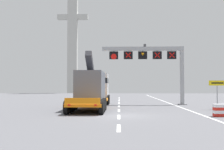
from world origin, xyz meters
The scene contains 8 objects.
ground centered at (0.00, 0.00, 0.00)m, with size 112.00×112.00×0.00m, color #5B5B60.
lane_markings centered at (-0.08, 11.55, 0.01)m, with size 0.20×37.71×0.01m.
edge_line_right centered at (6.20, 12.00, 0.01)m, with size 0.20×63.00×0.01m, color silver.
overhead_lane_gantry centered at (3.94, 11.62, 5.43)m, with size 9.80×0.90×7.10m.
heavy_haul_truck_orange centered at (-2.73, 7.89, 1.99)m, with size 3.05×14.07×5.30m.
exit_sign_yellow centered at (9.15, 5.45, 2.05)m, with size 1.55×0.15×2.70m.
crash_barrier_striped centered at (7.25, -0.53, 0.45)m, with size 1.03×0.57×0.90m.
bridge_pylon_distant centered at (-13.81, 59.18, 18.44)m, with size 9.00×2.00×36.09m.
Camera 1 is at (-0.04, -20.44, 2.26)m, focal length 43.83 mm.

